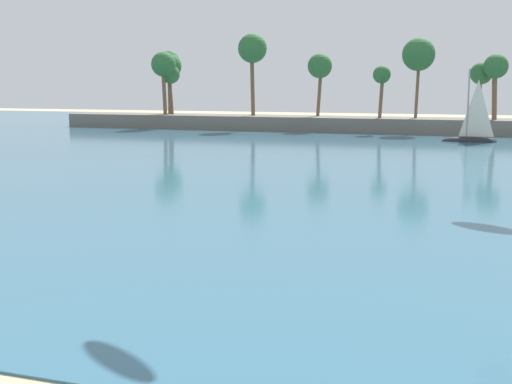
# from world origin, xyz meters

# --- Properties ---
(sea) EXTENTS (220.00, 111.16, 0.06)m
(sea) POSITION_xyz_m (0.00, 62.42, 0.03)
(sea) COLOR #386B84
(sea) RESTS_ON ground
(palm_headland) EXTENTS (97.59, 6.36, 12.90)m
(palm_headland) POSITION_xyz_m (0.60, 78.15, 3.55)
(palm_headland) COLOR slate
(palm_headland) RESTS_ON ground
(sailboat_near_shore) EXTENTS (5.40, 1.79, 7.75)m
(sailboat_near_shore) POSITION_xyz_m (3.25, 67.25, 0.76)
(sailboat_near_shore) COLOR black
(sailboat_near_shore) RESTS_ON sea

